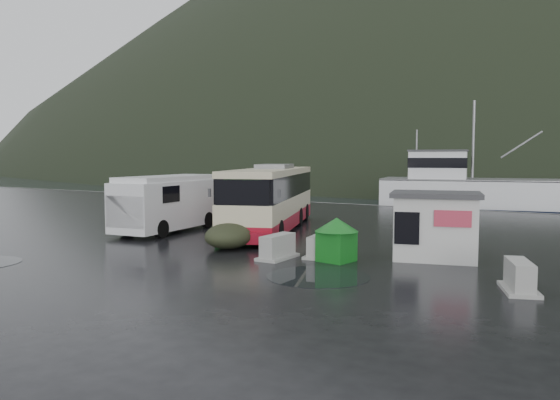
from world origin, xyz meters
The scene contains 14 objects.
ground centered at (0.00, 0.00, 0.00)m, with size 160.00×160.00×0.00m, color black.
harbor_water centered at (0.00, 110.00, 0.00)m, with size 300.00×180.00×0.02m, color black.
quay_edge centered at (0.00, 20.00, 0.00)m, with size 160.00×0.60×1.50m, color #999993.
coach_bus centered at (-1.26, 4.05, 0.00)m, with size 2.97×11.81×3.34m, color beige, non-canonical shape.
white_van centered at (-5.29, 0.93, 0.00)m, with size 2.28×6.65×2.79m, color silver, non-canonical shape.
waste_bin_left centered at (-0.39, -0.42, 0.00)m, with size 1.16×1.16×1.62m, color #12681A, non-canonical shape.
waste_bin_right centered at (5.16, -1.78, 0.00)m, with size 1.11×1.11×1.55m, color #12681A, non-canonical shape.
dome_tent centered at (0.27, -1.49, 0.00)m, with size 1.88×2.63×1.03m, color #2A2F1C, non-canonical shape.
ticket_kiosk centered at (8.02, 0.46, 0.00)m, with size 3.11×2.36×2.43m, color beige, non-canonical shape.
jersey_barrier_a centered at (3.12, -2.44, 0.00)m, with size 0.88×1.76×0.88m, color #999993, non-canonical shape.
jersey_barrier_b centered at (4.24, -1.34, 0.00)m, with size 0.80×1.61×0.80m, color #999993, non-canonical shape.
jersey_barrier_c centered at (11.34, -3.12, 0.00)m, with size 0.86×1.71×0.86m, color #999993, non-canonical shape.
fishing_trawler centered at (5.97, 29.67, 0.00)m, with size 24.38×5.36×9.75m, color silver, non-canonical shape.
puddles centered at (2.77, -2.35, 0.01)m, with size 14.69×17.21×0.01m.
Camera 1 is at (13.40, -19.12, 3.70)m, focal length 35.00 mm.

